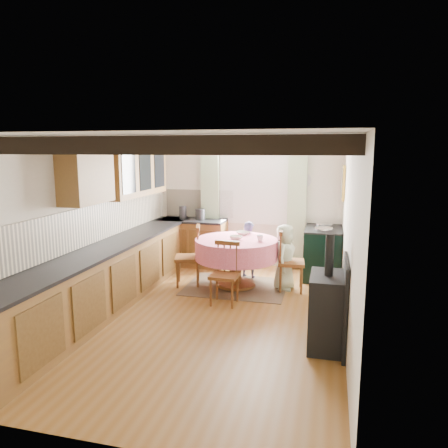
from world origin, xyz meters
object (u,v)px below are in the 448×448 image
(chair_near, at_px, (224,274))
(aga_range, at_px, (323,252))
(dining_table, at_px, (236,263))
(cup, at_px, (260,238))
(chair_left, at_px, (188,255))
(chair_right, at_px, (291,260))
(child_far, at_px, (249,250))
(cast_iron_stove, at_px, (328,291))
(child_right, at_px, (285,257))

(chair_near, height_order, aga_range, chair_near)
(dining_table, xyz_separation_m, cup, (0.40, -0.05, 0.46))
(chair_near, bearing_deg, dining_table, 91.95)
(chair_left, xyz_separation_m, chair_right, (1.72, 0.14, -0.01))
(chair_right, bearing_deg, child_far, 50.63)
(chair_near, relative_size, cast_iron_stove, 0.70)
(chair_right, height_order, child_far, child_far)
(dining_table, height_order, child_right, child_right)
(cup, bearing_deg, child_right, 22.50)
(cast_iron_stove, xyz_separation_m, child_right, (-0.71, 1.98, -0.13))
(dining_table, height_order, aga_range, aga_range)
(aga_range, bearing_deg, cup, -134.76)
(aga_range, distance_m, child_far, 1.33)
(chair_near, height_order, child_far, child_far)
(child_far, bearing_deg, cup, 130.95)
(chair_right, bearing_deg, chair_left, 88.80)
(chair_near, xyz_separation_m, chair_right, (0.90, 0.87, 0.04))
(cast_iron_stove, height_order, cup, cast_iron_stove)
(dining_table, bearing_deg, cast_iron_stove, -51.42)
(dining_table, xyz_separation_m, child_far, (0.09, 0.60, 0.10))
(chair_right, distance_m, cast_iron_stove, 2.03)
(dining_table, distance_m, chair_left, 0.83)
(cup, bearing_deg, chair_right, 12.92)
(chair_left, distance_m, aga_range, 2.42)
(chair_near, height_order, cup, chair_near)
(aga_range, bearing_deg, child_right, -125.74)
(chair_right, relative_size, aga_range, 1.02)
(chair_near, distance_m, chair_left, 1.10)
(child_far, bearing_deg, chair_right, 162.01)
(chair_near, distance_m, child_right, 1.21)
(chair_near, bearing_deg, chair_left, 140.21)
(cast_iron_stove, relative_size, child_far, 1.31)
(child_far, bearing_deg, child_right, 160.17)
(chair_near, bearing_deg, child_far, 88.18)
(chair_near, distance_m, child_far, 1.41)
(aga_range, xyz_separation_m, cast_iron_stove, (0.11, -2.81, 0.21))
(chair_right, xyz_separation_m, child_right, (-0.12, 0.04, 0.03))
(chair_right, bearing_deg, dining_table, 88.23)
(chair_near, bearing_deg, child_right, 51.38)
(chair_near, relative_size, cup, 8.85)
(aga_range, height_order, cup, same)
(aga_range, xyz_separation_m, child_far, (-1.29, -0.34, 0.05))
(chair_left, bearing_deg, child_right, 80.32)
(chair_right, height_order, child_right, child_right)
(chair_left, bearing_deg, child_far, 110.25)
(dining_table, relative_size, cup, 12.86)
(chair_left, xyz_separation_m, child_far, (0.91, 0.67, -0.00))
(child_right, relative_size, cup, 10.24)
(cast_iron_stove, distance_m, child_right, 2.10)
(child_far, height_order, cup, child_far)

